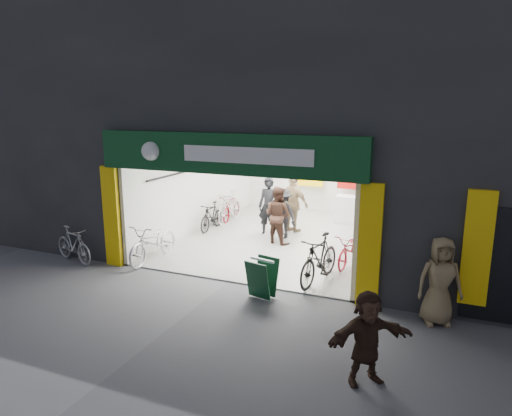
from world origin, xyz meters
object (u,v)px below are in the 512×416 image
Objects in this scene: bike_left_front at (154,242)px; sandwich_board at (262,277)px; parked_bike at (73,245)px; bike_right_front at (319,259)px; pedestrian_near at (440,281)px.

sandwich_board is (3.56, -1.10, -0.06)m from bike_left_front.
parked_bike is 1.88× the size of sandwich_board.
parked_bike is at bearing -169.96° from sandwich_board.
bike_left_front reaches higher than parked_bike.
sandwich_board is (5.47, -0.20, -0.01)m from parked_bike.
parked_bike is (-6.38, -1.12, -0.09)m from bike_right_front.
bike_right_front is 2.24× the size of sandwich_board.
bike_left_front reaches higher than sandwich_board.
pedestrian_near is 2.00× the size of sandwich_board.
bike_right_front is 1.12× the size of pedestrian_near.
bike_right_front is (4.47, 0.22, 0.04)m from bike_left_front.
bike_left_front is 1.06× the size of bike_right_front.
pedestrian_near reaches higher than sandwich_board.
bike_left_front is 2.37× the size of sandwich_board.
pedestrian_near is (9.00, -0.00, 0.37)m from parked_bike.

